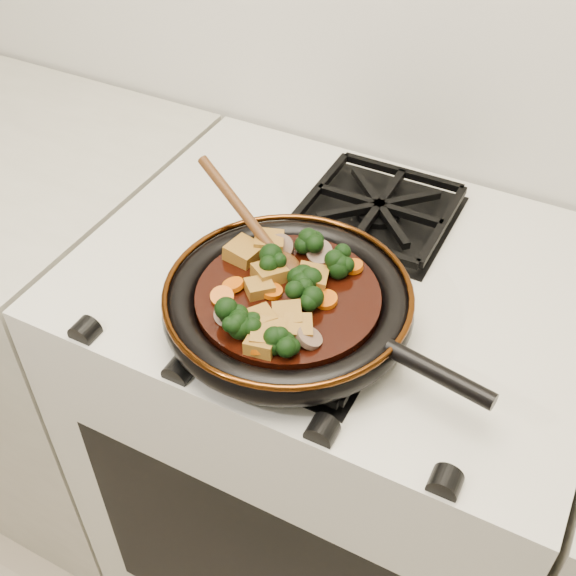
% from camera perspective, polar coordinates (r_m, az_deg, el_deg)
% --- Properties ---
extents(stove, '(0.76, 0.60, 0.90)m').
position_cam_1_polar(stove, '(1.41, 3.33, -12.30)').
color(stove, beige).
rests_on(stove, ground).
extents(burner_grate_front, '(0.23, 0.23, 0.03)m').
position_cam_1_polar(burner_grate_front, '(0.96, 0.92, -2.72)').
color(burner_grate_front, black).
rests_on(burner_grate_front, stove).
extents(burner_grate_back, '(0.23, 0.23, 0.03)m').
position_cam_1_polar(burner_grate_back, '(1.16, 7.17, 6.14)').
color(burner_grate_back, black).
rests_on(burner_grate_back, stove).
extents(skillet, '(0.45, 0.33, 0.05)m').
position_cam_1_polar(skillet, '(0.95, 0.11, -1.21)').
color(skillet, black).
rests_on(skillet, burner_grate_front).
extents(braising_sauce, '(0.24, 0.24, 0.02)m').
position_cam_1_polar(braising_sauce, '(0.94, 0.00, -0.93)').
color(braising_sauce, black).
rests_on(braising_sauce, skillet).
extents(tofu_cube_0, '(0.05, 0.06, 0.03)m').
position_cam_1_polar(tofu_cube_0, '(0.96, -1.46, 1.14)').
color(tofu_cube_0, olive).
rests_on(tofu_cube_0, braising_sauce).
extents(tofu_cube_1, '(0.05, 0.05, 0.03)m').
position_cam_1_polar(tofu_cube_1, '(0.89, -2.27, -2.66)').
color(tofu_cube_1, olive).
rests_on(tofu_cube_1, braising_sauce).
extents(tofu_cube_2, '(0.05, 0.05, 0.03)m').
position_cam_1_polar(tofu_cube_2, '(0.95, 1.92, 0.74)').
color(tofu_cube_2, olive).
rests_on(tofu_cube_2, braising_sauce).
extents(tofu_cube_3, '(0.06, 0.06, 0.03)m').
position_cam_1_polar(tofu_cube_3, '(0.89, -2.40, -2.67)').
color(tofu_cube_3, olive).
rests_on(tofu_cube_3, braising_sauce).
extents(tofu_cube_4, '(0.05, 0.05, 0.02)m').
position_cam_1_polar(tofu_cube_4, '(0.94, -2.27, -0.02)').
color(tofu_cube_4, olive).
rests_on(tofu_cube_4, braising_sauce).
extents(tofu_cube_5, '(0.04, 0.04, 0.02)m').
position_cam_1_polar(tofu_cube_5, '(0.87, -2.16, -4.49)').
color(tofu_cube_5, olive).
rests_on(tofu_cube_5, braising_sauce).
extents(tofu_cube_6, '(0.06, 0.06, 0.03)m').
position_cam_1_polar(tofu_cube_6, '(0.88, -1.60, -3.74)').
color(tofu_cube_6, olive).
rests_on(tofu_cube_6, braising_sauce).
extents(tofu_cube_7, '(0.05, 0.05, 0.02)m').
position_cam_1_polar(tofu_cube_7, '(0.88, 0.78, -3.19)').
color(tofu_cube_7, olive).
rests_on(tofu_cube_7, braising_sauce).
extents(tofu_cube_8, '(0.06, 0.06, 0.03)m').
position_cam_1_polar(tofu_cube_8, '(1.00, -1.54, 3.52)').
color(tofu_cube_8, olive).
rests_on(tofu_cube_8, braising_sauce).
extents(tofu_cube_9, '(0.05, 0.05, 0.03)m').
position_cam_1_polar(tofu_cube_9, '(0.90, -0.04, -2.28)').
color(tofu_cube_9, olive).
rests_on(tofu_cube_9, braising_sauce).
extents(tofu_cube_10, '(0.05, 0.05, 0.03)m').
position_cam_1_polar(tofu_cube_10, '(0.99, -3.51, 2.82)').
color(tofu_cube_10, olive).
rests_on(tofu_cube_10, braising_sauce).
extents(broccoli_floret_0, '(0.09, 0.08, 0.06)m').
position_cam_1_polar(broccoli_floret_0, '(0.97, 4.05, 1.89)').
color(broccoli_floret_0, black).
rests_on(broccoli_floret_0, braising_sauce).
extents(broccoli_floret_1, '(0.08, 0.08, 0.07)m').
position_cam_1_polar(broccoli_floret_1, '(0.89, -4.51, -2.62)').
color(broccoli_floret_1, black).
rests_on(broccoli_floret_1, braising_sauce).
extents(broccoli_floret_2, '(0.07, 0.07, 0.06)m').
position_cam_1_polar(broccoli_floret_2, '(0.89, -3.35, -2.91)').
color(broccoli_floret_2, black).
rests_on(broccoli_floret_2, braising_sauce).
extents(broccoli_floret_3, '(0.07, 0.07, 0.07)m').
position_cam_1_polar(broccoli_floret_3, '(0.86, -0.52, -4.59)').
color(broccoli_floret_3, black).
rests_on(broccoli_floret_3, braising_sauce).
extents(broccoli_floret_4, '(0.08, 0.08, 0.07)m').
position_cam_1_polar(broccoli_floret_4, '(0.95, 1.15, 0.83)').
color(broccoli_floret_4, black).
rests_on(broccoli_floret_4, braising_sauce).
extents(broccoli_floret_5, '(0.08, 0.09, 0.08)m').
position_cam_1_polar(broccoli_floret_5, '(0.92, 1.27, -0.54)').
color(broccoli_floret_5, black).
rests_on(broccoli_floret_5, braising_sauce).
extents(broccoli_floret_6, '(0.07, 0.08, 0.07)m').
position_cam_1_polar(broccoli_floret_6, '(0.97, -1.24, 1.93)').
color(broccoli_floret_6, black).
rests_on(broccoli_floret_6, braising_sauce).
extents(broccoli_floret_7, '(0.08, 0.07, 0.07)m').
position_cam_1_polar(broccoli_floret_7, '(0.99, 2.04, 3.15)').
color(broccoli_floret_7, black).
rests_on(broccoli_floret_7, braising_sauce).
extents(carrot_coin_0, '(0.03, 0.03, 0.01)m').
position_cam_1_polar(carrot_coin_0, '(0.97, 5.15, 1.70)').
color(carrot_coin_0, '#C24E05').
rests_on(carrot_coin_0, braising_sauce).
extents(carrot_coin_1, '(0.03, 0.03, 0.01)m').
position_cam_1_polar(carrot_coin_1, '(0.92, 2.97, -0.92)').
color(carrot_coin_1, '#C24E05').
rests_on(carrot_coin_1, braising_sauce).
extents(carrot_coin_2, '(0.03, 0.03, 0.02)m').
position_cam_1_polar(carrot_coin_2, '(0.87, -2.29, -4.68)').
color(carrot_coin_2, '#C24E05').
rests_on(carrot_coin_2, braising_sauce).
extents(carrot_coin_3, '(0.03, 0.03, 0.01)m').
position_cam_1_polar(carrot_coin_3, '(0.95, -4.36, 0.23)').
color(carrot_coin_3, '#C24E05').
rests_on(carrot_coin_3, braising_sauce).
extents(carrot_coin_4, '(0.03, 0.03, 0.02)m').
position_cam_1_polar(carrot_coin_4, '(0.93, -5.23, -0.70)').
color(carrot_coin_4, '#C24E05').
rests_on(carrot_coin_4, braising_sauce).
extents(carrot_coin_5, '(0.03, 0.03, 0.01)m').
position_cam_1_polar(carrot_coin_5, '(0.94, -1.31, -0.24)').
color(carrot_coin_5, '#C24E05').
rests_on(carrot_coin_5, braising_sauce).
extents(mushroom_slice_0, '(0.04, 0.04, 0.03)m').
position_cam_1_polar(mushroom_slice_0, '(1.00, -0.57, 3.26)').
color(mushroom_slice_0, brown).
rests_on(mushroom_slice_0, braising_sauce).
extents(mushroom_slice_1, '(0.04, 0.04, 0.02)m').
position_cam_1_polar(mushroom_slice_1, '(0.90, -4.82, -2.10)').
color(mushroom_slice_1, brown).
rests_on(mushroom_slice_1, braising_sauce).
extents(mushroom_slice_2, '(0.05, 0.05, 0.03)m').
position_cam_1_polar(mushroom_slice_2, '(0.99, 2.49, 2.86)').
color(mushroom_slice_2, brown).
rests_on(mushroom_slice_2, braising_sauce).
extents(mushroom_slice_3, '(0.05, 0.05, 0.02)m').
position_cam_1_polar(mushroom_slice_3, '(0.87, 1.67, -3.97)').
color(mushroom_slice_3, brown).
rests_on(mushroom_slice_3, braising_sauce).
extents(wooden_spoon, '(0.13, 0.08, 0.20)m').
position_cam_1_polar(wooden_spoon, '(0.99, -2.13, 4.20)').
color(wooden_spoon, '#4C2910').
rests_on(wooden_spoon, braising_sauce).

